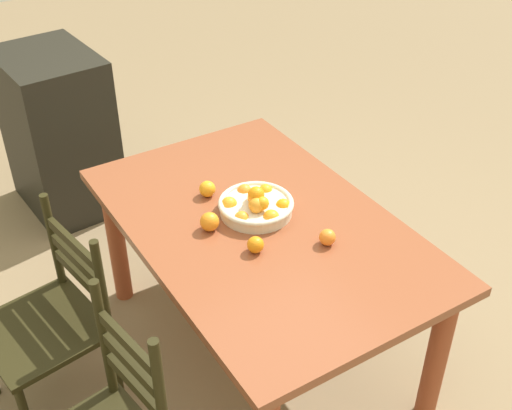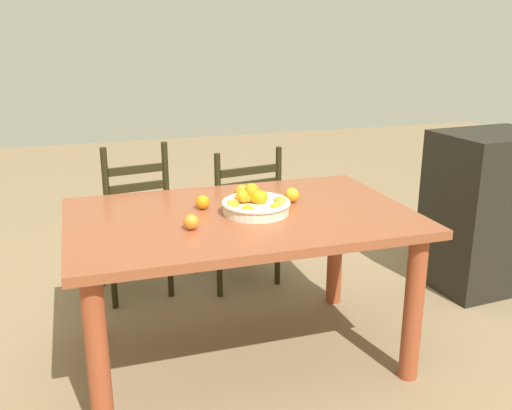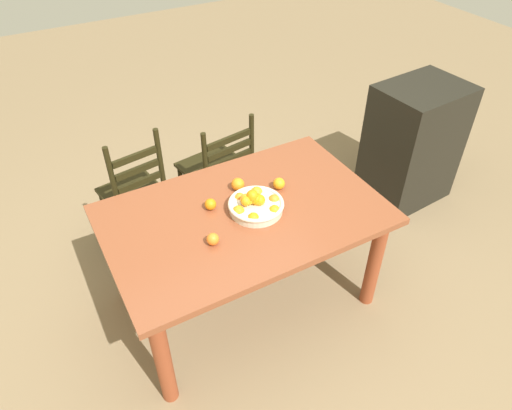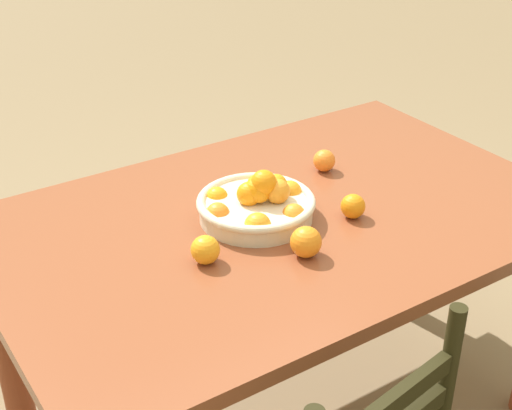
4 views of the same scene
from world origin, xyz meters
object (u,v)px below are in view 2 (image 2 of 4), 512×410
at_px(dining_table, 241,237).
at_px(orange_loose_1, 203,202).
at_px(cabinet, 487,211).
at_px(orange_loose_0, 191,222).
at_px(chair_by_cabinet, 134,226).
at_px(orange_loose_3, 242,192).
at_px(chair_near_window, 238,217).
at_px(fruit_bowl, 255,204).
at_px(orange_loose_2, 292,195).

height_order(dining_table, orange_loose_1, orange_loose_1).
relative_size(cabinet, orange_loose_0, 14.61).
distance_m(chair_by_cabinet, orange_loose_3, 0.89).
bearing_deg(chair_near_window, orange_loose_1, 53.24).
height_order(chair_by_cabinet, orange_loose_0, chair_by_cabinet).
relative_size(chair_near_window, fruit_bowl, 2.79).
bearing_deg(orange_loose_0, chair_by_cabinet, 98.32).
distance_m(dining_table, orange_loose_3, 0.26).
bearing_deg(orange_loose_3, dining_table, -108.24).
xyz_separation_m(cabinet, orange_loose_3, (-1.63, -0.15, 0.30)).
distance_m(chair_near_window, orange_loose_0, 1.18).
distance_m(cabinet, orange_loose_3, 1.66).
xyz_separation_m(fruit_bowl, orange_loose_1, (-0.22, 0.14, -0.01)).
bearing_deg(dining_table, orange_loose_0, -150.76).
relative_size(dining_table, orange_loose_2, 21.86).
bearing_deg(cabinet, orange_loose_2, -173.90).
height_order(chair_near_window, orange_loose_1, chair_near_window).
xyz_separation_m(orange_loose_0, orange_loose_2, (0.55, 0.24, 0.00)).
height_order(orange_loose_0, orange_loose_3, orange_loose_3).
relative_size(dining_table, orange_loose_3, 19.91).
bearing_deg(dining_table, orange_loose_1, 141.98).
height_order(dining_table, chair_by_cabinet, chair_by_cabinet).
bearing_deg(orange_loose_0, fruit_bowl, 21.60).
xyz_separation_m(chair_by_cabinet, fruit_bowl, (0.48, -0.89, 0.35)).
height_order(orange_loose_0, orange_loose_2, orange_loose_2).
height_order(orange_loose_1, orange_loose_2, orange_loose_2).
height_order(chair_near_window, orange_loose_2, chair_near_window).
bearing_deg(chair_by_cabinet, dining_table, 105.92).
height_order(chair_by_cabinet, cabinet, cabinet).
distance_m(chair_near_window, orange_loose_1, 0.91).
bearing_deg(orange_loose_2, chair_near_window, 93.94).
relative_size(chair_near_window, cabinet, 0.91).
bearing_deg(orange_loose_2, cabinet, 10.47).
bearing_deg(chair_by_cabinet, chair_near_window, 170.05).
relative_size(chair_by_cabinet, orange_loose_3, 12.08).
bearing_deg(cabinet, orange_loose_1, -177.16).
bearing_deg(dining_table, chair_by_cabinet, 115.24).
bearing_deg(fruit_bowl, dining_table, 164.70).
bearing_deg(cabinet, chair_by_cabinet, 161.76).
bearing_deg(orange_loose_3, orange_loose_2, -26.22).
bearing_deg(cabinet, dining_table, -172.60).
bearing_deg(orange_loose_1, cabinet, 7.22).
height_order(fruit_bowl, orange_loose_3, fruit_bowl).
relative_size(orange_loose_0, orange_loose_3, 0.85).
relative_size(fruit_bowl, orange_loose_2, 4.44).
bearing_deg(fruit_bowl, orange_loose_2, 26.29).
xyz_separation_m(chair_by_cabinet, orange_loose_3, (0.48, -0.67, 0.35)).
bearing_deg(orange_loose_0, orange_loose_3, 46.73).
distance_m(orange_loose_0, orange_loose_3, 0.48).
relative_size(orange_loose_2, orange_loose_3, 0.91).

